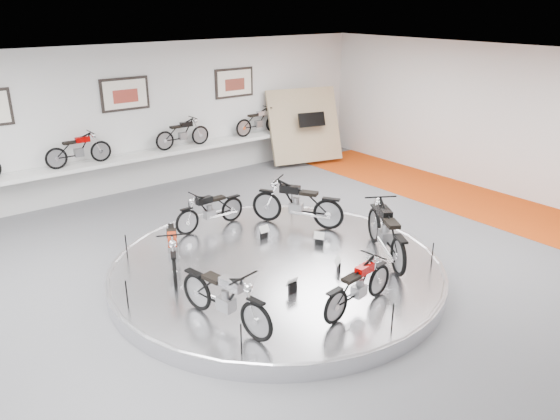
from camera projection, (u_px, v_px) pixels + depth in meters
floor at (286, 282)px, 10.44m from camera, size 16.00×16.00×0.00m
ceiling at (287, 68)px, 9.00m from camera, size 16.00×16.00×0.00m
wall_back at (127, 120)px, 14.87m from camera, size 16.00×0.00×16.00m
wall_right at (525, 125)px, 14.30m from camera, size 0.00×14.00×14.00m
orange_carpet_strip at (489, 206)px, 14.33m from camera, size 2.40×12.60×0.01m
dado_band at (133, 171)px, 15.38m from camera, size 15.68×0.04×1.10m
display_platform at (277, 270)px, 10.60m from camera, size 6.40×6.40×0.30m
platform_rim at (277, 264)px, 10.56m from camera, size 6.40×6.40×0.10m
shelf at (135, 158)px, 15.01m from camera, size 11.00×0.55×0.10m
poster_center at (125, 94)px, 14.59m from camera, size 1.35×0.06×0.88m
poster_right at (234, 83)px, 16.60m from camera, size 1.35×0.06×0.88m
display_panel at (304, 126)px, 17.69m from camera, size 2.56×1.52×2.30m
shelf_bike_b at (79, 152)px, 14.00m from camera, size 1.22×0.43×0.73m
shelf_bike_c at (183, 135)px, 15.72m from camera, size 1.22×0.43×0.73m
shelf_bike_d at (259, 123)px, 17.27m from camera, size 1.22×0.43×0.73m
bike_a at (297, 203)px, 12.14m from camera, size 1.51×1.88×1.07m
bike_b at (210, 209)px, 12.02m from camera, size 1.51×0.60×0.88m
bike_c at (173, 249)px, 10.05m from camera, size 1.18×1.66×0.93m
bike_d at (225, 297)px, 8.38m from camera, size 0.90×1.75×0.98m
bike_e at (359, 285)px, 8.83m from camera, size 1.54×0.73×0.87m
bike_f at (386, 231)px, 10.60m from camera, size 1.53×1.97×1.11m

